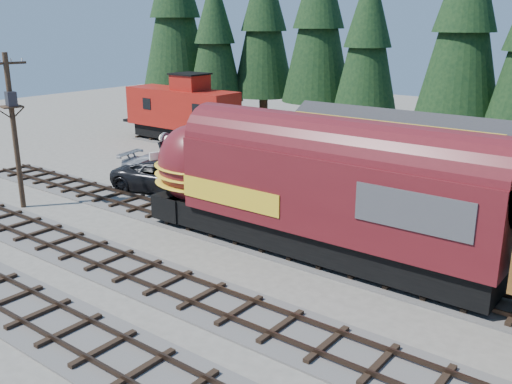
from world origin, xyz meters
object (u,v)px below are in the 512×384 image
Objects in this scene: depot at (374,162)px; pickup_truck_b at (169,170)px; locomotive at (298,193)px; caboose at (183,111)px; utility_pole at (13,122)px; pickup_truck_a at (168,176)px.

pickup_truck_b is at bearing -169.83° from depot.
locomotive is (-0.37, -6.50, -0.21)m from depot.
utility_pole reaches higher than caboose.
depot is 1.52× the size of utility_pole.
caboose is 1.54× the size of pickup_truck_a.
utility_pole is at bearing 134.12° from pickup_truck_a.
pickup_truck_b is at bearing 81.84° from utility_pole.
pickup_truck_b is (-12.52, 4.19, -1.81)m from locomotive.
pickup_truck_a is at bearing -48.94° from caboose.
caboose is at bearing 25.58° from pickup_truck_a.
depot reaches higher than pickup_truck_a.
depot is 19.23m from utility_pole.
utility_pole is 1.24× the size of pickup_truck_a.
locomotive is at bearing -119.44° from pickup_truck_b.
pickup_truck_b is (8.44, -9.81, -1.75)m from caboose.
locomotive is at bearing -33.74° from caboose.
pickup_truck_a is at bearing -146.85° from pickup_truck_b.
caboose is 13.06m from pickup_truck_b.
utility_pole is 9.58m from pickup_truck_b.
locomotive reaches higher than pickup_truck_a.
pickup_truck_a is at bearing 164.93° from locomotive.
pickup_truck_b is (3.10, 8.20, -3.86)m from utility_pole.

